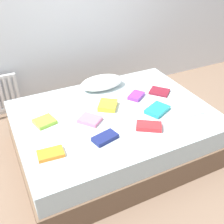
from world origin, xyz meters
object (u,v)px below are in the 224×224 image
object	(u,v)px
radiator	(2,94)
textbook_lime	(45,122)
textbook_white	(191,110)
textbook_yellow	(108,105)
textbook_navy	(105,138)
textbook_maroon	(159,92)
bed	(114,132)
textbook_red	(149,126)
pillow	(102,83)
textbook_pink	(90,120)
textbook_purple	(136,96)
textbook_orange	(51,154)
textbook_teal	(157,110)

from	to	relation	value
radiator	textbook_lime	xyz separation A→B (m)	(0.29, -1.06, 0.17)
textbook_white	textbook_yellow	bearing A→B (deg)	152.58
textbook_navy	textbook_white	bearing A→B (deg)	-12.18
textbook_maroon	textbook_white	distance (m)	0.47
bed	textbook_yellow	bearing A→B (deg)	96.59
radiator	textbook_red	xyz separation A→B (m)	(1.15, -1.58, 0.17)
pillow	textbook_pink	bearing A→B (deg)	-124.26
textbook_maroon	textbook_purple	distance (m)	0.30
textbook_red	textbook_yellow	bearing A→B (deg)	143.99
textbook_yellow	textbook_white	xyz separation A→B (m)	(0.73, -0.45, -0.01)
textbook_purple	bed	bearing A→B (deg)	169.89
textbook_purple	pillow	bearing A→B (deg)	89.35
textbook_maroon	textbook_navy	bearing A→B (deg)	-102.68
radiator	textbook_maroon	xyz separation A→B (m)	(1.62, -1.06, 0.16)
pillow	textbook_navy	world-z (taller)	pillow
pillow	textbook_yellow	size ratio (longest dim) A/B	2.52
textbook_orange	textbook_navy	distance (m)	0.49
pillow	textbook_lime	distance (m)	0.88
bed	textbook_navy	world-z (taller)	textbook_navy
radiator	textbook_pink	size ratio (longest dim) A/B	2.42
textbook_orange	textbook_maroon	distance (m)	1.49
textbook_yellow	textbook_navy	world-z (taller)	textbook_yellow
radiator	textbook_yellow	distance (m)	1.45
textbook_purple	textbook_red	bearing A→B (deg)	-144.01
radiator	textbook_navy	bearing A→B (deg)	-65.40
textbook_teal	pillow	bearing A→B (deg)	88.84
bed	textbook_white	distance (m)	0.83
textbook_orange	textbook_yellow	world-z (taller)	textbook_yellow
pillow	textbook_purple	world-z (taller)	pillow
radiator	textbook_yellow	world-z (taller)	radiator
textbook_orange	textbook_navy	xyz separation A→B (m)	(0.49, -0.01, 0.00)
textbook_white	textbook_purple	distance (m)	0.61
textbook_navy	textbook_maroon	bearing A→B (deg)	14.71
textbook_maroon	textbook_white	size ratio (longest dim) A/B	1.00
textbook_yellow	textbook_purple	bearing A→B (deg)	-47.41
radiator	pillow	world-z (taller)	pillow
textbook_orange	textbook_lime	world-z (taller)	textbook_lime
textbook_orange	textbook_teal	world-z (taller)	textbook_teal
textbook_teal	textbook_maroon	bearing A→B (deg)	27.80
bed	textbook_teal	world-z (taller)	textbook_teal
textbook_maroon	textbook_teal	bearing A→B (deg)	-78.48
textbook_purple	textbook_navy	bearing A→B (deg)	-175.81
textbook_navy	pillow	bearing A→B (deg)	53.83
textbook_red	textbook_navy	size ratio (longest dim) A/B	1.06
textbook_orange	textbook_yellow	size ratio (longest dim) A/B	1.06
bed	textbook_orange	distance (m)	0.87
textbook_orange	textbook_navy	world-z (taller)	textbook_navy
textbook_orange	textbook_navy	size ratio (longest dim) A/B	0.96
textbook_purple	radiator	bearing A→B (deg)	106.79
pillow	textbook_white	size ratio (longest dim) A/B	2.42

